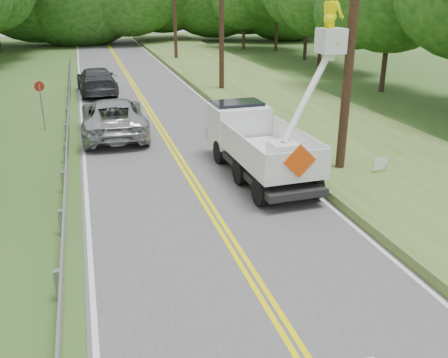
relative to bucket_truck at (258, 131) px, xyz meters
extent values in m
cube|color=#4C4B4E|center=(-2.46, 3.68, -1.42)|extent=(7.20, 96.00, 0.02)
cube|color=#F9E100|center=(-2.56, 3.68, -1.40)|extent=(0.12, 96.00, 0.00)
cube|color=#F9E100|center=(-2.36, 3.68, -1.40)|extent=(0.12, 96.00, 0.00)
cube|color=silver|center=(-5.91, 3.68, -1.40)|extent=(0.12, 96.00, 0.00)
cube|color=silver|center=(0.99, 3.68, -1.40)|extent=(0.12, 96.00, 0.00)
cube|color=gray|center=(-6.56, -6.32, -1.08)|extent=(0.12, 0.14, 0.70)
cube|color=gray|center=(-6.56, -3.32, -1.08)|extent=(0.12, 0.14, 0.70)
cube|color=gray|center=(-6.56, -0.32, -1.08)|extent=(0.12, 0.14, 0.70)
cube|color=gray|center=(-6.56, 2.68, -1.08)|extent=(0.12, 0.14, 0.70)
cube|color=gray|center=(-6.56, 5.68, -1.08)|extent=(0.12, 0.14, 0.70)
cube|color=gray|center=(-6.56, 8.68, -1.08)|extent=(0.12, 0.14, 0.70)
cube|color=gray|center=(-6.56, 11.68, -1.08)|extent=(0.12, 0.14, 0.70)
cube|color=gray|center=(-6.56, 14.68, -1.08)|extent=(0.12, 0.14, 0.70)
cube|color=gray|center=(-6.56, 17.68, -1.08)|extent=(0.12, 0.14, 0.70)
cube|color=gray|center=(-6.56, 20.68, -1.08)|extent=(0.12, 0.14, 0.70)
cube|color=gray|center=(-6.56, 23.68, -1.08)|extent=(0.12, 0.14, 0.70)
cube|color=gray|center=(-6.56, 26.68, -1.08)|extent=(0.12, 0.14, 0.70)
cube|color=gray|center=(-6.46, 4.68, -0.83)|extent=(0.05, 48.00, 0.34)
cylinder|color=black|center=(2.54, -1.32, 3.57)|extent=(0.30, 0.30, 10.00)
cylinder|color=black|center=(2.54, 13.68, 3.57)|extent=(0.30, 0.30, 10.00)
cylinder|color=black|center=(2.54, 28.68, 3.57)|extent=(0.30, 0.30, 10.00)
cube|color=#496125|center=(4.64, 3.68, -1.28)|extent=(7.00, 96.00, 0.30)
cylinder|color=#332319|center=(12.29, 11.29, 0.28)|extent=(0.32, 0.32, 3.41)
cylinder|color=#332319|center=(13.79, 17.73, -0.10)|extent=(0.32, 0.32, 2.65)
ellipsoid|color=#0E400F|center=(13.79, 17.73, 3.13)|extent=(6.17, 6.17, 5.43)
cylinder|color=#332319|center=(13.47, 22.41, 0.14)|extent=(0.32, 0.32, 3.14)
cylinder|color=#332319|center=(13.92, 26.25, 0.32)|extent=(0.32, 0.32, 3.51)
cylinder|color=#332319|center=(13.92, 33.34, 0.64)|extent=(0.32, 0.32, 4.14)
cylinder|color=#332319|center=(11.22, 35.88, 0.02)|extent=(0.32, 0.32, 2.89)
ellipsoid|color=#0E400F|center=(11.22, 35.88, 3.54)|extent=(6.74, 6.74, 5.93)
cylinder|color=black|center=(-0.97, -3.01, -0.98)|extent=(0.29, 0.86, 0.85)
cylinder|color=black|center=(0.80, -2.95, -0.98)|extent=(0.29, 0.86, 0.85)
cylinder|color=black|center=(-1.03, -1.24, -0.98)|extent=(0.29, 0.86, 0.85)
cylinder|color=black|center=(0.74, -1.18, -0.98)|extent=(0.29, 0.86, 0.85)
cylinder|color=black|center=(-1.10, 0.98, -0.98)|extent=(0.29, 0.86, 0.85)
cylinder|color=black|center=(0.66, 1.03, -0.98)|extent=(0.29, 0.86, 0.85)
cube|color=black|center=(-0.16, -0.94, -0.92)|extent=(2.04, 5.72, 0.22)
cube|color=white|center=(-0.14, -1.56, -0.48)|extent=(2.17, 4.14, 0.19)
cube|color=white|center=(-1.14, -1.59, -0.04)|extent=(0.19, 4.07, 0.80)
cube|color=white|center=(0.86, -1.53, -0.04)|extent=(0.19, 4.07, 0.80)
cube|color=white|center=(-0.07, -3.58, -0.04)|extent=(2.04, 0.12, 0.80)
cube|color=white|center=(-0.23, 1.45, -0.21)|extent=(2.05, 1.75, 1.59)
cube|color=black|center=(-0.24, 1.63, 0.36)|extent=(1.81, 1.21, 0.66)
cube|color=white|center=(-0.10, -2.53, -0.04)|extent=(0.82, 0.82, 0.71)
cube|color=white|center=(1.84, -1.32, 3.09)|extent=(0.75, 0.75, 0.75)
imported|color=#F1F006|center=(1.84, -1.32, 3.84)|extent=(0.62, 0.80, 1.65)
cube|color=#D7440C|center=(-0.07, -3.64, 0.10)|extent=(1.00, 0.07, 1.00)
imported|color=#A1A3A9|center=(-4.56, 5.89, -0.60)|extent=(2.80, 5.84, 1.61)
imported|color=#323439|center=(-4.88, 15.54, -0.62)|extent=(2.44, 5.51, 1.57)
cylinder|color=gray|center=(-7.55, 7.56, -0.38)|extent=(0.06, 0.06, 2.10)
cylinder|color=maroon|center=(-7.55, 7.56, 0.58)|extent=(0.44, 0.23, 0.48)
cube|color=white|center=(3.58, -2.16, -0.83)|extent=(0.54, 0.09, 0.38)
cylinder|color=gray|center=(3.36, -2.16, -1.16)|extent=(0.02, 0.02, 0.54)
cylinder|color=gray|center=(3.79, -2.16, -1.16)|extent=(0.02, 0.02, 0.54)
camera|label=1|loc=(-5.65, -15.45, 4.56)|focal=39.25mm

